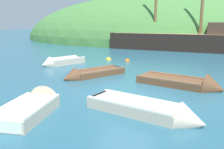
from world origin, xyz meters
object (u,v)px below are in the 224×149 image
object	(u,v)px
rowboat_center	(187,85)
buoy_orange	(127,61)
rowboat_far	(35,108)
rowboat_near_dock	(150,112)
rowboat_portside	(61,63)
sailing_ship	(180,44)
buoy_yellow	(109,60)
rowboat_outer_right	(90,75)

from	to	relation	value
rowboat_center	buoy_orange	xyz separation A→B (m)	(-4.82, 5.65, -0.10)
rowboat_far	rowboat_near_dock	xyz separation A→B (m)	(3.62, 1.09, -0.02)
rowboat_center	rowboat_portside	distance (m)	8.94
sailing_ship	rowboat_portside	xyz separation A→B (m)	(-6.29, -11.92, -0.47)
rowboat_center	buoy_orange	size ratio (longest dim) A/B	10.78
rowboat_portside	buoy_yellow	size ratio (longest dim) A/B	7.66
rowboat_near_dock	sailing_ship	bearing A→B (deg)	106.68
rowboat_outer_right	buoy_yellow	xyz separation A→B (m)	(-1.35, 5.59, -0.10)
sailing_ship	buoy_orange	bearing A→B (deg)	75.11
rowboat_near_dock	rowboat_portside	distance (m)	10.28
rowboat_far	rowboat_center	bearing A→B (deg)	-52.00
buoy_yellow	buoy_orange	xyz separation A→B (m)	(1.53, -0.06, 0.00)
sailing_ship	rowboat_near_dock	distance (m)	18.62
sailing_ship	rowboat_near_dock	xyz separation A→B (m)	(1.57, -18.55, -0.50)
rowboat_outer_right	buoy_orange	world-z (taller)	rowboat_outer_right
sailing_ship	rowboat_portside	distance (m)	13.49
rowboat_portside	buoy_orange	distance (m)	4.81
rowboat_portside	buoy_orange	bearing A→B (deg)	153.02
sailing_ship	rowboat_far	size ratio (longest dim) A/B	5.22
rowboat_near_dock	buoy_orange	xyz separation A→B (m)	(-4.13, 9.68, -0.12)
rowboat_portside	sailing_ship	bearing A→B (deg)	175.95
rowboat_center	rowboat_outer_right	size ratio (longest dim) A/B	1.11
rowboat_near_dock	rowboat_portside	world-z (taller)	rowboat_near_dock
sailing_ship	rowboat_near_dock	size ratio (longest dim) A/B	4.12
rowboat_center	buoy_yellow	size ratio (longest dim) A/B	9.56
rowboat_center	buoy_yellow	world-z (taller)	rowboat_center
rowboat_far	rowboat_near_dock	world-z (taller)	rowboat_far
rowboat_far	buoy_yellow	world-z (taller)	rowboat_far
rowboat_center	buoy_orange	distance (m)	7.43
sailing_ship	rowboat_outer_right	distance (m)	14.68
rowboat_far	buoy_orange	distance (m)	10.78
rowboat_center	rowboat_portside	bearing A→B (deg)	175.53
rowboat_portside	buoy_yellow	bearing A→B (deg)	168.42
rowboat_near_dock	rowboat_outer_right	distance (m)	5.97
rowboat_portside	buoy_yellow	world-z (taller)	rowboat_portside
rowboat_outer_right	rowboat_portside	world-z (taller)	rowboat_portside
buoy_orange	sailing_ship	bearing A→B (deg)	73.88
sailing_ship	rowboat_center	xyz separation A→B (m)	(2.25, -14.53, -0.52)
sailing_ship	rowboat_center	world-z (taller)	sailing_ship
sailing_ship	rowboat_outer_right	xyz separation A→B (m)	(-2.74, -14.41, -0.52)
rowboat_center	rowboat_near_dock	distance (m)	4.08
sailing_ship	buoy_yellow	bearing A→B (deg)	66.34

